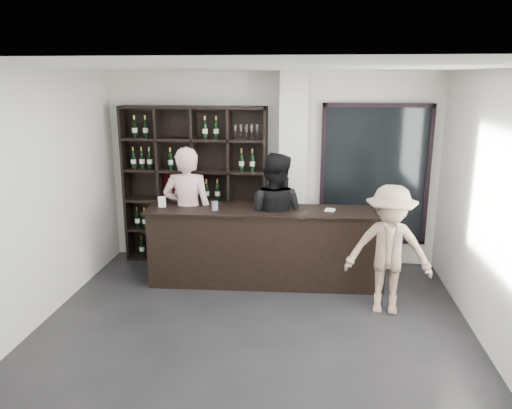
# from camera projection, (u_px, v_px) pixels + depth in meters

# --- Properties ---
(floor) EXTENTS (5.00, 5.50, 0.01)m
(floor) POSITION_uv_depth(u_px,v_px,m) (249.00, 348.00, 5.34)
(floor) COLOR black
(floor) RESTS_ON ground
(wine_shelf) EXTENTS (2.20, 0.35, 2.40)m
(wine_shelf) POSITION_uv_depth(u_px,v_px,m) (195.00, 186.00, 7.63)
(wine_shelf) COLOR black
(wine_shelf) RESTS_ON floor
(structural_column) EXTENTS (0.40, 0.40, 2.90)m
(structural_column) POSITION_uv_depth(u_px,v_px,m) (293.00, 173.00, 7.32)
(structural_column) COLOR silver
(structural_column) RESTS_ON floor
(glass_panel) EXTENTS (1.60, 0.08, 2.10)m
(glass_panel) POSITION_uv_depth(u_px,v_px,m) (374.00, 175.00, 7.41)
(glass_panel) COLOR black
(glass_panel) RESTS_ON floor
(tasting_counter) EXTENTS (3.26, 0.68, 1.07)m
(tasting_counter) POSITION_uv_depth(u_px,v_px,m) (266.00, 247.00, 6.89)
(tasting_counter) COLOR black
(tasting_counter) RESTS_ON floor
(taster_pink) EXTENTS (0.70, 0.47, 1.89)m
(taster_pink) POSITION_uv_depth(u_px,v_px,m) (188.00, 214.00, 7.02)
(taster_pink) COLOR #CEA8AA
(taster_pink) RESTS_ON floor
(taster_black) EXTENTS (1.04, 0.90, 1.83)m
(taster_black) POSITION_uv_depth(u_px,v_px,m) (274.00, 219.00, 6.88)
(taster_black) COLOR black
(taster_black) RESTS_ON floor
(customer) EXTENTS (1.09, 0.71, 1.59)m
(customer) POSITION_uv_depth(u_px,v_px,m) (389.00, 250.00, 5.98)
(customer) COLOR gray
(customer) RESTS_ON floor
(wine_glass) EXTENTS (0.09, 0.09, 0.18)m
(wine_glass) POSITION_uv_depth(u_px,v_px,m) (268.00, 203.00, 6.72)
(wine_glass) COLOR white
(wine_glass) RESTS_ON tasting_counter
(spit_cup) EXTENTS (0.10, 0.10, 0.12)m
(spit_cup) POSITION_uv_depth(u_px,v_px,m) (215.00, 206.00, 6.71)
(spit_cup) COLOR silver
(spit_cup) RESTS_ON tasting_counter
(napkin_stack) EXTENTS (0.15, 0.15, 0.02)m
(napkin_stack) POSITION_uv_depth(u_px,v_px,m) (330.00, 210.00, 6.68)
(napkin_stack) COLOR white
(napkin_stack) RESTS_ON tasting_counter
(card_stand) EXTENTS (0.10, 0.05, 0.14)m
(card_stand) POSITION_uv_depth(u_px,v_px,m) (162.00, 202.00, 6.86)
(card_stand) COLOR white
(card_stand) RESTS_ON tasting_counter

